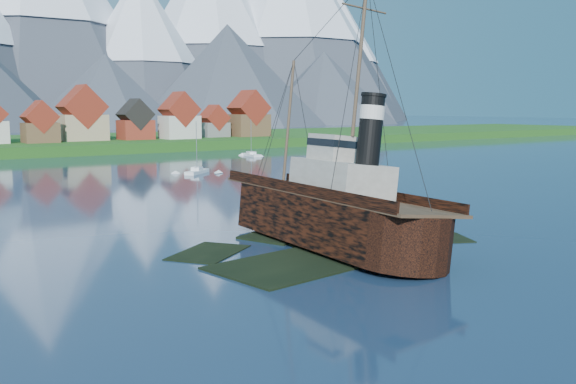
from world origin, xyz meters
TOP-DOWN VIEW (x-y plane):
  - ground at (0.00, 0.00)m, footprint 1400.00×1400.00m
  - shoal at (1.78, 2.15)m, footprint 31.71×21.24m
  - seawall at (0.00, 132.00)m, footprint 600.00×2.50m
  - tugboat_wreck at (2.01, 4.32)m, footprint 7.78×33.52m
  - sailboat_d at (22.65, 70.81)m, footprint 7.49×6.75m
  - sailboat_e at (56.01, 104.09)m, footprint 3.67×9.24m

SIDE VIEW (x-z plane):
  - shoal at x=1.78m, z-range -0.92..0.22m
  - ground at x=0.00m, z-range 0.00..0.00m
  - seawall at x=0.00m, z-range -1.00..1.00m
  - sailboat_e at x=56.01m, z-range -4.99..5.44m
  - sailboat_d at x=22.65m, z-range -5.26..5.77m
  - tugboat_wreck at x=2.01m, z-range -9.96..16.60m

